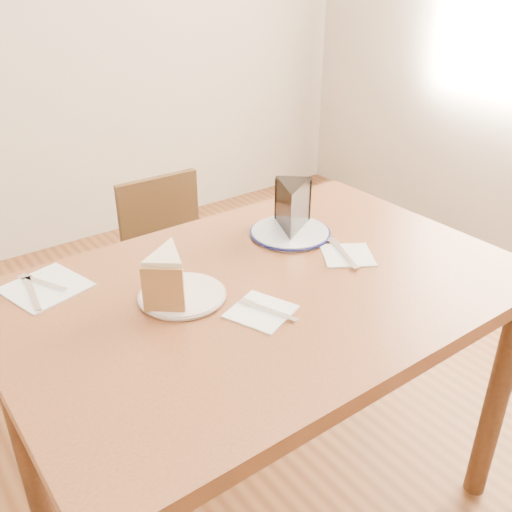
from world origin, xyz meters
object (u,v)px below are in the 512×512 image
(plate_navy, at_px, (290,233))
(chocolate_cake, at_px, (292,210))
(table, at_px, (265,318))
(chair_far, at_px, (178,271))
(carrot_cake, at_px, (169,275))
(plate_cream, at_px, (182,295))

(plate_navy, distance_m, chocolate_cake, 0.06)
(plate_navy, relative_size, chocolate_cake, 1.53)
(table, bearing_deg, chocolate_cake, 38.08)
(table, distance_m, chocolate_cake, 0.32)
(chair_far, relative_size, plate_navy, 3.49)
(chair_far, distance_m, chocolate_cake, 0.68)
(carrot_cake, bearing_deg, plate_cream, 15.93)
(plate_cream, distance_m, carrot_cake, 0.06)
(chair_far, height_order, chocolate_cake, chocolate_cake)
(chair_far, xyz_separation_m, plate_navy, (0.07, -0.55, 0.35))
(plate_cream, distance_m, plate_navy, 0.41)
(carrot_cake, bearing_deg, plate_navy, 52.24)
(plate_cream, bearing_deg, carrot_cake, 156.46)
(carrot_cake, bearing_deg, table, 21.05)
(carrot_cake, distance_m, chocolate_cake, 0.44)
(chair_far, height_order, plate_navy, plate_navy)
(chair_far, relative_size, chocolate_cake, 5.33)
(chair_far, bearing_deg, carrot_cake, 62.52)
(chair_far, distance_m, plate_navy, 0.65)
(chair_far, bearing_deg, plate_cream, 64.54)
(plate_cream, bearing_deg, table, -17.76)
(chair_far, xyz_separation_m, chocolate_cake, (0.07, -0.54, 0.41))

